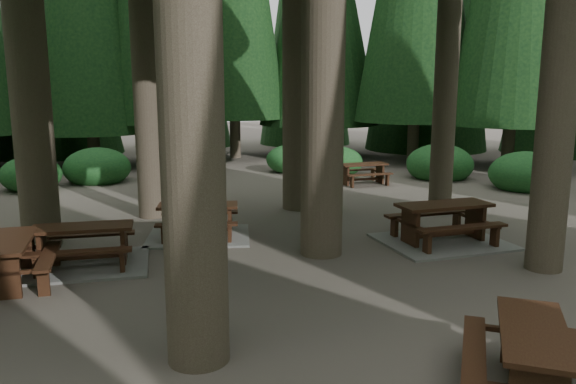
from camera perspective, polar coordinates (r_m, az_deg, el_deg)
name	(u,v)px	position (r m, az deg, el deg)	size (l,w,h in m)	color
ground	(290,262)	(10.93, 0.24, -7.08)	(80.00, 80.00, 0.00)	#524B42
picnic_table_a	(443,229)	(12.55, 15.48, -3.64)	(2.86, 2.49, 0.87)	gray
picnic_table_b	(10,255)	(10.68, -26.44, -5.73)	(1.79, 2.07, 0.79)	#371910
picnic_table_c	(199,226)	(12.71, -9.07, -3.46)	(2.76, 2.54, 0.76)	gray
picnic_table_d	(363,170)	(19.50, 7.62, 2.19)	(1.82, 1.55, 0.71)	#371910
picnic_table_e	(532,351)	(6.86, 23.57, -14.62)	(2.28, 2.28, 0.77)	#371910
picnic_table_f	(84,253)	(11.25, -20.01, -5.80)	(2.70, 2.41, 0.78)	gray
shrub_ring	(304,229)	(11.77, 1.64, -3.75)	(23.86, 24.64, 1.49)	#1B5025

